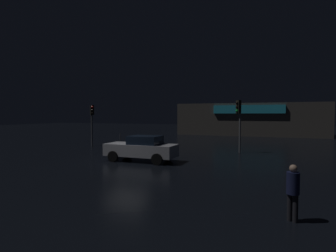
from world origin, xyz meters
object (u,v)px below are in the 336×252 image
traffic_signal_main (239,115)px  pedestrian (293,189)px  traffic_signal_cross_left (92,117)px  store_building (250,119)px  car_near (142,148)px

traffic_signal_main → pedestrian: (2.91, -13.09, -1.98)m
traffic_signal_main → traffic_signal_cross_left: bearing=-178.8°
store_building → car_near: (-4.62, -24.98, -1.42)m
car_near → traffic_signal_main: bearing=49.3°
traffic_signal_main → pedestrian: bearing=-77.5°
store_building → traffic_signal_cross_left: bearing=-123.4°
traffic_signal_main → pedestrian: size_ratio=2.55×
traffic_signal_main → traffic_signal_cross_left: size_ratio=1.06×
traffic_signal_cross_left → car_near: bearing=-35.7°
traffic_signal_main → traffic_signal_cross_left: traffic_signal_main is taller
traffic_signal_cross_left → store_building: bearing=56.6°
store_building → traffic_signal_main: bearing=-88.2°
pedestrian → traffic_signal_cross_left: bearing=141.6°
traffic_signal_main → car_near: 8.24m
car_near → pedestrian: bearing=-40.9°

